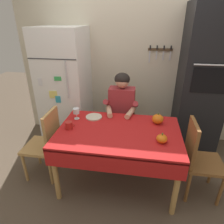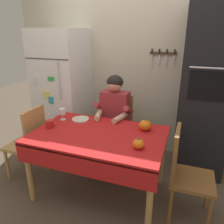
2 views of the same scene
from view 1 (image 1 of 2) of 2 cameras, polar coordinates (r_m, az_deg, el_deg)
name	(u,v)px [view 1 (image 1 of 2)]	position (r m, az deg, el deg)	size (l,w,h in m)	color
ground_plane	(117,185)	(2.65, 1.35, -20.37)	(10.00, 10.00, 0.00)	brown
back_wall_assembly	(132,60)	(3.24, 5.88, 14.73)	(3.70, 0.13, 2.60)	beige
refrigerator	(65,89)	(3.19, -13.29, 6.56)	(0.68, 0.71, 1.80)	white
wall_oven	(201,85)	(3.06, 24.35, 7.13)	(0.60, 0.64, 2.10)	black
dining_table	(118,138)	(2.29, 1.79, -7.50)	(1.40, 0.90, 0.74)	tan
chair_behind_person	(122,118)	(3.05, 2.97, -1.64)	(0.40, 0.40, 0.93)	#9E6B33
seated_person	(121,109)	(2.78, 2.64, 0.74)	(0.47, 0.55, 1.25)	#38384C
chair_left_side	(46,142)	(2.61, -18.47, -8.13)	(0.40, 0.40, 0.93)	tan
chair_right_side	(198,157)	(2.44, 23.63, -11.74)	(0.40, 0.40, 0.93)	brown
coffee_mug	(69,125)	(2.33, -12.33, -3.76)	(0.11, 0.08, 0.09)	#B2231E
wine_glass	(76,112)	(2.51, -10.29, 0.14)	(0.08, 0.08, 0.14)	white
pumpkin_large	(158,119)	(2.45, 13.08, -1.97)	(0.14, 0.14, 0.14)	orange
pumpkin_medium	(162,139)	(2.10, 14.20, -7.47)	(0.11, 0.11, 0.11)	orange
serving_tray	(94,117)	(2.56, -5.25, -1.43)	(0.21, 0.21, 0.02)	beige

